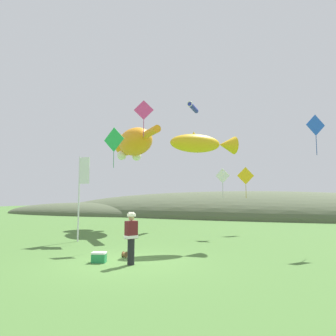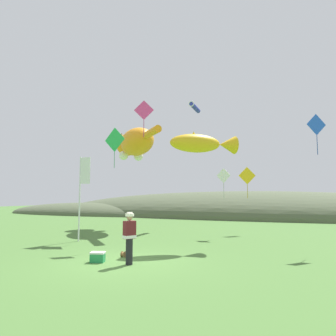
% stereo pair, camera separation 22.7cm
% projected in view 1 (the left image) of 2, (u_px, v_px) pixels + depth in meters
% --- Properties ---
extents(ground_plane, '(120.00, 120.00, 0.00)m').
position_uv_depth(ground_plane, '(127.00, 263.00, 10.50)').
color(ground_plane, '#477033').
extents(distant_hill_ridge, '(59.31, 15.77, 6.01)m').
position_uv_depth(distant_hill_ridge, '(219.00, 216.00, 36.51)').
color(distant_hill_ridge, '#4C563D').
rests_on(distant_hill_ridge, ground).
extents(festival_attendant, '(0.43, 0.49, 1.77)m').
position_uv_depth(festival_attendant, '(131.00, 236.00, 10.28)').
color(festival_attendant, black).
rests_on(festival_attendant, ground).
extents(kite_spool, '(0.15, 0.23, 0.23)m').
position_uv_depth(kite_spool, '(125.00, 255.00, 11.41)').
color(kite_spool, olive).
rests_on(kite_spool, ground).
extents(picnic_cooler, '(0.57, 0.46, 0.36)m').
position_uv_depth(picnic_cooler, '(99.00, 257.00, 10.56)').
color(picnic_cooler, '#268C4C').
rests_on(picnic_cooler, ground).
extents(festival_banner_pole, '(0.66, 0.08, 4.45)m').
position_uv_depth(festival_banner_pole, '(82.00, 185.00, 15.76)').
color(festival_banner_pole, silver).
rests_on(festival_banner_pole, ground).
extents(kite_giant_cat, '(5.95, 5.82, 2.34)m').
position_uv_depth(kite_giant_cat, '(133.00, 143.00, 22.46)').
color(kite_giant_cat, orange).
extents(kite_fish_windsock, '(3.19, 2.73, 1.02)m').
position_uv_depth(kite_fish_windsock, '(203.00, 144.00, 14.38)').
color(kite_fish_windsock, gold).
extents(kite_tube_streamer, '(0.46, 2.12, 0.44)m').
position_uv_depth(kite_tube_streamer, '(193.00, 108.00, 23.79)').
color(kite_tube_streamer, '#2633A5').
extents(kite_diamond_blue, '(0.84, 0.56, 1.90)m').
position_uv_depth(kite_diamond_blue, '(315.00, 126.00, 13.82)').
color(kite_diamond_blue, blue).
extents(kite_diamond_pink, '(0.97, 0.38, 1.93)m').
position_uv_depth(kite_diamond_pink, '(144.00, 110.00, 15.43)').
color(kite_diamond_pink, '#E53F8C').
extents(kite_diamond_white, '(0.88, 0.22, 1.80)m').
position_uv_depth(kite_diamond_white, '(223.00, 176.00, 17.69)').
color(kite_diamond_white, white).
extents(kite_diamond_gold, '(1.03, 0.54, 2.05)m').
position_uv_depth(kite_diamond_gold, '(246.00, 176.00, 19.66)').
color(kite_diamond_gold, yellow).
extents(kite_diamond_green, '(1.40, 0.18, 2.31)m').
position_uv_depth(kite_diamond_green, '(114.00, 140.00, 16.85)').
color(kite_diamond_green, green).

